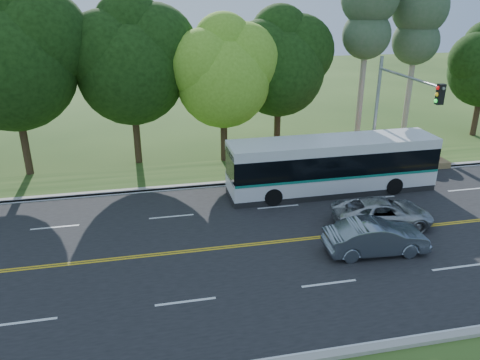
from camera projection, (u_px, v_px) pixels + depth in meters
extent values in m
plane|color=#2A4918|center=(310.00, 239.00, 21.18)|extent=(120.00, 120.00, 0.00)
cube|color=black|center=(310.00, 238.00, 21.18)|extent=(60.00, 14.00, 0.02)
cube|color=#AAA49A|center=(269.00, 179.00, 27.64)|extent=(60.00, 0.30, 0.15)
cube|color=#AAA49A|center=(388.00, 346.00, 14.67)|extent=(60.00, 0.30, 0.15)
cube|color=#2A4918|center=(261.00, 169.00, 29.33)|extent=(60.00, 4.00, 0.10)
cube|color=gold|center=(311.00, 239.00, 21.10)|extent=(57.00, 0.10, 0.00)
cube|color=gold|center=(310.00, 237.00, 21.25)|extent=(57.00, 0.10, 0.00)
cube|color=silver|center=(23.00, 322.00, 15.81)|extent=(2.20, 0.12, 0.00)
cube|color=silver|center=(186.00, 302.00, 16.86)|extent=(2.20, 0.12, 0.00)
cube|color=silver|center=(329.00, 283.00, 17.91)|extent=(2.20, 0.12, 0.00)
cube|color=silver|center=(457.00, 267.00, 18.96)|extent=(2.20, 0.12, 0.00)
cube|color=silver|center=(55.00, 227.00, 22.16)|extent=(2.20, 0.12, 0.00)
cube|color=silver|center=(171.00, 216.00, 23.21)|extent=(2.20, 0.12, 0.00)
cube|color=silver|center=(278.00, 207.00, 24.25)|extent=(2.20, 0.12, 0.00)
cube|color=silver|center=(376.00, 198.00, 25.30)|extent=(2.20, 0.12, 0.00)
cube|color=silver|center=(466.00, 189.00, 26.35)|extent=(2.20, 0.12, 0.00)
cube|color=silver|center=(270.00, 182.00, 27.39)|extent=(57.00, 0.12, 0.00)
cube|color=silver|center=(383.00, 341.00, 14.97)|extent=(57.00, 0.12, 0.00)
cylinder|color=black|center=(25.00, 144.00, 27.74)|extent=(0.44, 0.44, 3.96)
sphere|color=black|center=(11.00, 67.00, 26.05)|extent=(7.20, 7.20, 7.20)
sphere|color=black|center=(39.00, 39.00, 26.09)|extent=(5.76, 5.76, 5.76)
sphere|color=black|center=(6.00, 15.00, 25.42)|extent=(4.68, 4.68, 4.68)
cylinder|color=black|center=(137.00, 136.00, 29.96)|extent=(0.44, 0.44, 3.60)
sphere|color=black|center=(131.00, 71.00, 28.41)|extent=(6.60, 6.60, 6.60)
sphere|color=black|center=(154.00, 47.00, 28.47)|extent=(5.28, 5.28, 5.28)
sphere|color=black|center=(107.00, 52.00, 27.54)|extent=(4.95, 4.95, 4.95)
sphere|color=black|center=(129.00, 28.00, 27.86)|extent=(4.29, 4.29, 4.29)
cylinder|color=black|center=(224.00, 138.00, 30.17)|extent=(0.44, 0.44, 3.24)
sphere|color=#649E20|center=(223.00, 81.00, 28.79)|extent=(5.80, 5.80, 5.80)
sphere|color=#649E20|center=(243.00, 60.00, 28.88)|extent=(4.64, 4.64, 4.64)
sphere|color=#649E20|center=(205.00, 65.00, 28.01)|extent=(4.35, 4.35, 4.35)
sphere|color=#649E20|center=(223.00, 44.00, 28.36)|extent=(3.77, 3.77, 3.77)
cylinder|color=black|center=(277.00, 127.00, 32.26)|extent=(0.44, 0.44, 3.42)
sphere|color=black|center=(279.00, 71.00, 30.82)|extent=(6.00, 6.00, 6.00)
sphere|color=black|center=(298.00, 51.00, 30.90)|extent=(4.80, 4.80, 4.80)
sphere|color=black|center=(262.00, 55.00, 30.02)|extent=(4.50, 4.50, 4.50)
sphere|color=black|center=(280.00, 35.00, 30.36)|extent=(3.90, 3.90, 3.90)
cylinder|color=#AB9F89|center=(362.00, 77.00, 32.20)|extent=(0.40, 0.40, 9.80)
sphere|color=#3B5837|center=(366.00, 35.00, 31.15)|extent=(3.23, 3.23, 3.23)
cylinder|color=#AB9F89|center=(410.00, 79.00, 33.55)|extent=(0.40, 0.40, 9.10)
sphere|color=#3B5837|center=(416.00, 41.00, 32.57)|extent=(3.23, 3.23, 3.23)
sphere|color=#3B5837|center=(420.00, 8.00, 31.74)|extent=(3.80, 3.80, 3.80)
cylinder|color=black|center=(476.00, 116.00, 35.83)|extent=(0.44, 0.44, 3.06)
sphere|color=black|center=(476.00, 60.00, 33.84)|extent=(3.90, 3.90, 3.90)
sphere|color=maroon|center=(312.00, 159.00, 28.91)|extent=(1.50, 1.50, 1.50)
sphere|color=maroon|center=(327.00, 158.00, 29.10)|extent=(1.50, 1.50, 1.50)
sphere|color=maroon|center=(342.00, 157.00, 29.29)|extent=(1.50, 1.50, 1.50)
sphere|color=maroon|center=(357.00, 156.00, 29.48)|extent=(1.50, 1.50, 1.50)
sphere|color=maroon|center=(371.00, 155.00, 29.67)|extent=(1.50, 1.50, 1.50)
sphere|color=maroon|center=(386.00, 154.00, 29.86)|extent=(1.50, 1.50, 1.50)
sphere|color=maroon|center=(400.00, 153.00, 30.05)|extent=(1.50, 1.50, 1.50)
sphere|color=maroon|center=(414.00, 152.00, 30.24)|extent=(1.50, 1.50, 1.50)
sphere|color=maroon|center=(428.00, 151.00, 30.43)|extent=(1.50, 1.50, 1.50)
cube|color=brown|center=(420.00, 164.00, 29.73)|extent=(3.50, 1.40, 0.40)
cylinder|color=#93959B|center=(375.00, 116.00, 27.73)|extent=(0.20, 0.20, 7.00)
cylinder|color=#93959B|center=(409.00, 77.00, 23.95)|extent=(0.14, 6.00, 0.14)
cube|color=black|center=(440.00, 94.00, 21.53)|extent=(0.32, 0.28, 0.95)
sphere|color=red|center=(438.00, 88.00, 21.38)|extent=(0.18, 0.18, 0.18)
sphere|color=yellow|center=(437.00, 94.00, 21.49)|extent=(0.18, 0.18, 0.18)
sphere|color=#19D833|center=(436.00, 101.00, 21.61)|extent=(0.18, 0.18, 0.18)
cube|color=silver|center=(331.00, 177.00, 25.88)|extent=(11.50, 2.56, 0.95)
cube|color=black|center=(333.00, 159.00, 25.48)|extent=(11.45, 2.60, 1.19)
cube|color=silver|center=(334.00, 144.00, 25.15)|extent=(11.50, 2.56, 0.53)
cube|color=#0D7661|center=(332.00, 170.00, 25.72)|extent=(11.45, 2.61, 0.13)
cube|color=black|center=(230.00, 166.00, 24.30)|extent=(0.08, 2.24, 1.63)
cube|color=#19E54C|center=(230.00, 149.00, 23.96)|extent=(0.07, 1.46, 0.21)
cube|color=black|center=(330.00, 188.00, 26.12)|extent=(11.50, 2.46, 0.33)
cylinder|color=black|center=(273.00, 197.00, 24.23)|extent=(0.96, 0.28, 0.96)
cylinder|color=black|center=(262.00, 181.00, 26.30)|extent=(0.96, 0.28, 0.96)
cylinder|color=black|center=(394.00, 186.00, 25.61)|extent=(0.96, 0.28, 0.96)
cylinder|color=black|center=(374.00, 171.00, 27.68)|extent=(0.96, 0.28, 0.96)
imported|color=slate|center=(376.00, 237.00, 19.78)|extent=(4.44, 1.77, 1.44)
imported|color=#A9ACAD|center=(383.00, 213.00, 22.10)|extent=(4.95, 2.72, 1.31)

